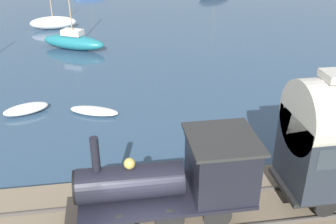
{
  "coord_description": "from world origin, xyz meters",
  "views": [
    {
      "loc": [
        -9.03,
        0.74,
        9.63
      ],
      "look_at": [
        4.65,
        -1.38,
        2.65
      ],
      "focal_mm": 42.0,
      "sensor_mm": 36.0,
      "label": 1
    }
  ],
  "objects_px": {
    "steam_locomotive": "(183,175)",
    "rowboat_off_pier": "(26,109)",
    "sailboat_teal": "(73,41)",
    "rowboat_near_shore": "(94,111)",
    "sailboat_white": "(53,23)"
  },
  "relations": [
    {
      "from": "steam_locomotive",
      "to": "sailboat_white",
      "type": "relative_size",
      "value": 1.13
    },
    {
      "from": "sailboat_white",
      "to": "rowboat_near_shore",
      "type": "distance_m",
      "value": 18.81
    },
    {
      "from": "sailboat_teal",
      "to": "sailboat_white",
      "type": "distance_m",
      "value": 7.02
    },
    {
      "from": "rowboat_near_shore",
      "to": "rowboat_off_pier",
      "type": "relative_size",
      "value": 1.12
    },
    {
      "from": "steam_locomotive",
      "to": "rowboat_near_shore",
      "type": "xyz_separation_m",
      "value": [
        9.28,
        3.08,
        -2.09
      ]
    },
    {
      "from": "sailboat_teal",
      "to": "rowboat_off_pier",
      "type": "height_order",
      "value": "sailboat_teal"
    },
    {
      "from": "sailboat_teal",
      "to": "rowboat_near_shore",
      "type": "xyz_separation_m",
      "value": [
        -11.72,
        -1.73,
        -0.49
      ]
    },
    {
      "from": "steam_locomotive",
      "to": "rowboat_off_pier",
      "type": "bearing_deg",
      "value": 34.16
    },
    {
      "from": "sailboat_teal",
      "to": "rowboat_near_shore",
      "type": "distance_m",
      "value": 11.86
    },
    {
      "from": "sailboat_teal",
      "to": "sailboat_white",
      "type": "xyz_separation_m",
      "value": [
        6.66,
        2.24,
        -0.04
      ]
    },
    {
      "from": "steam_locomotive",
      "to": "sailboat_white",
      "type": "distance_m",
      "value": 28.59
    },
    {
      "from": "rowboat_near_shore",
      "to": "rowboat_off_pier",
      "type": "bearing_deg",
      "value": 103.69
    },
    {
      "from": "sailboat_white",
      "to": "rowboat_off_pier",
      "type": "xyz_separation_m",
      "value": [
        -17.78,
        -0.34,
        -0.35
      ]
    },
    {
      "from": "sailboat_teal",
      "to": "rowboat_off_pier",
      "type": "xyz_separation_m",
      "value": [
        -11.13,
        1.9,
        -0.39
      ]
    },
    {
      "from": "sailboat_white",
      "to": "rowboat_near_shore",
      "type": "xyz_separation_m",
      "value": [
        -18.38,
        -3.97,
        -0.45
      ]
    }
  ]
}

